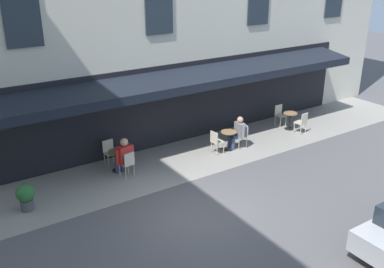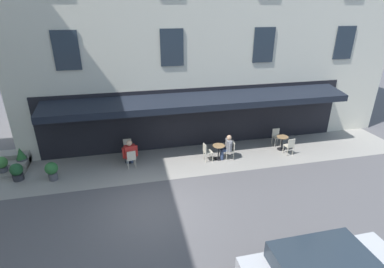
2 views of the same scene
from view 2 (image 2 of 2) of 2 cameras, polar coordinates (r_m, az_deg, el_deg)
ground_plane at (r=11.34m, az=-7.66°, el=-14.23°), size 70.00×70.00×0.00m
sidewalk_cafe_terrace at (r=14.67m, az=3.72°, el=-4.60°), size 20.50×3.20×0.01m
back_alley_steps at (r=16.29m, az=-33.34°, el=-4.81°), size 2.40×1.75×0.60m
cafe_table_near_entrance at (r=15.95m, az=17.26°, el=-1.33°), size 0.60×0.60×0.75m
cafe_chair_cream_facing_street at (r=15.49m, az=18.66°, el=-2.05°), size 0.45×0.45×0.91m
cafe_chair_cream_kerbside at (r=16.43m, az=16.23°, el=-0.26°), size 0.40×0.40×0.91m
cafe_table_mid_terrace at (r=14.34m, az=-12.39°, el=-3.65°), size 0.60×0.60×0.75m
cafe_chair_cream_near_door at (r=13.76m, az=-11.87°, el=-4.55°), size 0.47×0.47×0.91m
cafe_chair_cream_under_awning at (r=14.89m, az=-12.53°, el=-2.37°), size 0.41×0.41×0.91m
cafe_table_streetside at (r=14.34m, az=5.24°, el=-3.17°), size 0.60×0.60×0.75m
cafe_chair_cream_corner_right at (r=14.43m, az=7.73°, el=-2.87°), size 0.45×0.45×0.91m
cafe_chair_cream_back_row at (r=14.11m, az=2.87°, el=-3.31°), size 0.43×0.43×0.91m
seated_patron_in_grey at (r=14.32m, az=6.92°, el=-2.40°), size 0.56×0.64×1.28m
seated_companion_in_red at (r=13.87m, az=-12.12°, el=-3.51°), size 0.71×0.64×1.37m
potted_plant_by_steps at (r=14.00m, az=-25.84°, el=-6.41°), size 0.54×0.54×0.84m
potted_plant_under_sign at (r=15.76m, az=-30.47°, el=-4.04°), size 0.46×0.46×0.99m
potted_plant_mid_terrace at (r=14.75m, az=-31.17°, el=-6.33°), size 0.53×0.53×0.78m
potted_plant_entrance_left at (r=15.54m, az=-33.30°, el=-5.07°), size 0.52×0.52×0.86m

